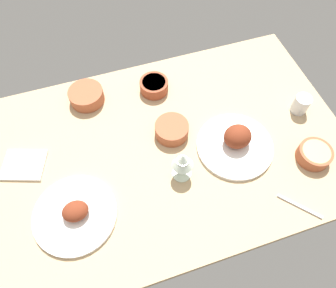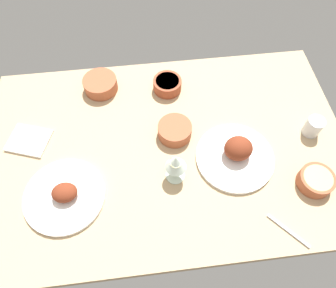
{
  "view_description": "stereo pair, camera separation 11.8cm",
  "coord_description": "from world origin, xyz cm",
  "px_view_note": "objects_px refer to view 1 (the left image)",
  "views": [
    {
      "loc": [
        18.67,
        57.13,
        107.9
      ],
      "look_at": [
        0.0,
        0.0,
        6.0
      ],
      "focal_mm": 33.08,
      "sensor_mm": 36.0,
      "label": 1
    },
    {
      "loc": [
        7.14,
        59.68,
        107.9
      ],
      "look_at": [
        0.0,
        0.0,
        6.0
      ],
      "focal_mm": 33.08,
      "sensor_mm": 36.0,
      "label": 2
    }
  ],
  "objects_px": {
    "fork_loose": "(300,206)",
    "wine_glass": "(183,161)",
    "bowl_pasta": "(314,154)",
    "bowl_soup": "(86,95)",
    "bowl_cream": "(154,85)",
    "plate_near_viewer": "(236,142)",
    "bowl_sauce": "(172,129)",
    "folded_napkin": "(24,165)",
    "water_tumbler": "(301,104)",
    "plate_center_main": "(75,214)"
  },
  "relations": [
    {
      "from": "fork_loose",
      "to": "wine_glass",
      "type": "bearing_deg",
      "value": -166.72
    },
    {
      "from": "bowl_pasta",
      "to": "bowl_soup",
      "type": "xyz_separation_m",
      "value": [
        0.76,
        -0.54,
        0.0
      ]
    },
    {
      "from": "bowl_cream",
      "to": "fork_loose",
      "type": "relative_size",
      "value": 0.75
    },
    {
      "from": "plate_near_viewer",
      "to": "bowl_pasta",
      "type": "xyz_separation_m",
      "value": [
        -0.26,
        0.14,
        0.0
      ]
    },
    {
      "from": "bowl_sauce",
      "to": "bowl_pasta",
      "type": "bearing_deg",
      "value": 150.3
    },
    {
      "from": "bowl_cream",
      "to": "folded_napkin",
      "type": "distance_m",
      "value": 0.6
    },
    {
      "from": "water_tumbler",
      "to": "fork_loose",
      "type": "height_order",
      "value": "water_tumbler"
    },
    {
      "from": "bowl_sauce",
      "to": "wine_glass",
      "type": "bearing_deg",
      "value": 83.32
    },
    {
      "from": "plate_near_viewer",
      "to": "wine_glass",
      "type": "xyz_separation_m",
      "value": [
        0.24,
        0.05,
        0.07
      ]
    },
    {
      "from": "bowl_soup",
      "to": "folded_napkin",
      "type": "xyz_separation_m",
      "value": [
        0.28,
        0.24,
        -0.02
      ]
    },
    {
      "from": "water_tumbler",
      "to": "wine_glass",
      "type": "bearing_deg",
      "value": 12.72
    },
    {
      "from": "bowl_soup",
      "to": "folded_napkin",
      "type": "relative_size",
      "value": 0.94
    },
    {
      "from": "bowl_soup",
      "to": "fork_loose",
      "type": "height_order",
      "value": "bowl_soup"
    },
    {
      "from": "bowl_soup",
      "to": "bowl_sauce",
      "type": "distance_m",
      "value": 0.39
    },
    {
      "from": "bowl_pasta",
      "to": "bowl_cream",
      "type": "xyz_separation_m",
      "value": [
        0.47,
        -0.51,
        0.0
      ]
    },
    {
      "from": "bowl_cream",
      "to": "plate_near_viewer",
      "type": "bearing_deg",
      "value": 120.33
    },
    {
      "from": "bowl_sauce",
      "to": "fork_loose",
      "type": "xyz_separation_m",
      "value": [
        -0.33,
        0.43,
        -0.03
      ]
    },
    {
      "from": "bowl_pasta",
      "to": "bowl_cream",
      "type": "distance_m",
      "value": 0.69
    },
    {
      "from": "bowl_cream",
      "to": "bowl_soup",
      "type": "bearing_deg",
      "value": -6.82
    },
    {
      "from": "plate_center_main",
      "to": "bowl_sauce",
      "type": "distance_m",
      "value": 0.47
    },
    {
      "from": "bowl_cream",
      "to": "fork_loose",
      "type": "distance_m",
      "value": 0.74
    },
    {
      "from": "bowl_cream",
      "to": "folded_napkin",
      "type": "bearing_deg",
      "value": 19.55
    },
    {
      "from": "bowl_cream",
      "to": "folded_napkin",
      "type": "relative_size",
      "value": 0.79
    },
    {
      "from": "folded_napkin",
      "to": "plate_near_viewer",
      "type": "bearing_deg",
      "value": 168.05
    },
    {
      "from": "bowl_cream",
      "to": "wine_glass",
      "type": "bearing_deg",
      "value": 87.24
    },
    {
      "from": "folded_napkin",
      "to": "bowl_cream",
      "type": "bearing_deg",
      "value": -160.45
    },
    {
      "from": "bowl_cream",
      "to": "fork_loose",
      "type": "bearing_deg",
      "value": 116.33
    },
    {
      "from": "fork_loose",
      "to": "bowl_soup",
      "type": "bearing_deg",
      "value": 179.92
    },
    {
      "from": "bowl_cream",
      "to": "bowl_sauce",
      "type": "bearing_deg",
      "value": 90.22
    },
    {
      "from": "wine_glass",
      "to": "water_tumbler",
      "type": "xyz_separation_m",
      "value": [
        -0.56,
        -0.13,
        -0.06
      ]
    },
    {
      "from": "plate_center_main",
      "to": "bowl_pasta",
      "type": "relative_size",
      "value": 2.3
    },
    {
      "from": "plate_center_main",
      "to": "folded_napkin",
      "type": "bearing_deg",
      "value": -58.67
    },
    {
      "from": "bowl_soup",
      "to": "bowl_cream",
      "type": "bearing_deg",
      "value": 173.18
    },
    {
      "from": "fork_loose",
      "to": "folded_napkin",
      "type": "bearing_deg",
      "value": -158.63
    },
    {
      "from": "plate_near_viewer",
      "to": "wine_glass",
      "type": "height_order",
      "value": "wine_glass"
    },
    {
      "from": "bowl_sauce",
      "to": "folded_napkin",
      "type": "bearing_deg",
      "value": -3.55
    },
    {
      "from": "wine_glass",
      "to": "fork_loose",
      "type": "height_order",
      "value": "wine_glass"
    },
    {
      "from": "plate_center_main",
      "to": "bowl_cream",
      "type": "relative_size",
      "value": 2.36
    },
    {
      "from": "plate_center_main",
      "to": "wine_glass",
      "type": "bearing_deg",
      "value": -174.94
    },
    {
      "from": "bowl_pasta",
      "to": "folded_napkin",
      "type": "distance_m",
      "value": 1.08
    },
    {
      "from": "wine_glass",
      "to": "fork_loose",
      "type": "xyz_separation_m",
      "value": [
        -0.35,
        0.25,
        -0.1
      ]
    },
    {
      "from": "bowl_pasta",
      "to": "folded_napkin",
      "type": "xyz_separation_m",
      "value": [
        1.04,
        -0.3,
        -0.02
      ]
    },
    {
      "from": "fork_loose",
      "to": "plate_near_viewer",
      "type": "bearing_deg",
      "value": 159.51
    },
    {
      "from": "bowl_cream",
      "to": "fork_loose",
      "type": "xyz_separation_m",
      "value": [
        -0.33,
        0.66,
        -0.02
      ]
    },
    {
      "from": "bowl_soup",
      "to": "bowl_sauce",
      "type": "height_order",
      "value": "bowl_soup"
    },
    {
      "from": "bowl_cream",
      "to": "bowl_sauce",
      "type": "relative_size",
      "value": 0.92
    },
    {
      "from": "plate_near_viewer",
      "to": "water_tumbler",
      "type": "xyz_separation_m",
      "value": [
        -0.32,
        -0.08,
        0.01
      ]
    },
    {
      "from": "bowl_sauce",
      "to": "wine_glass",
      "type": "distance_m",
      "value": 0.19
    },
    {
      "from": "bowl_cream",
      "to": "folded_napkin",
      "type": "xyz_separation_m",
      "value": [
        0.57,
        0.2,
        -0.02
      ]
    },
    {
      "from": "wine_glass",
      "to": "plate_near_viewer",
      "type": "bearing_deg",
      "value": -168.33
    }
  ]
}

